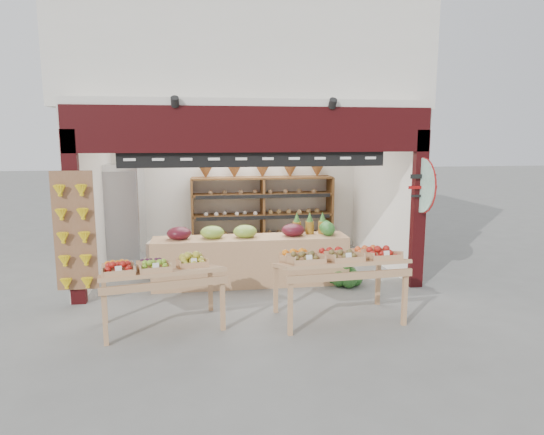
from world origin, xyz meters
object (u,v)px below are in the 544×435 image
(cardboard_stack, at_px, (170,264))
(display_table_right, at_px, (339,260))
(watermelon_pile, at_px, (343,275))
(mid_counter, at_px, (250,258))
(back_shelving, at_px, (263,199))
(refrigerator, at_px, (123,213))
(display_table_left, at_px, (153,270))

(cardboard_stack, distance_m, display_table_right, 3.55)
(display_table_right, bearing_deg, cardboard_stack, 134.16)
(watermelon_pile, bearing_deg, display_table_right, -110.11)
(cardboard_stack, distance_m, mid_counter, 1.58)
(back_shelving, height_order, refrigerator, refrigerator)
(back_shelving, distance_m, watermelon_pile, 3.07)
(display_table_left, bearing_deg, display_table_right, -2.25)
(mid_counter, bearing_deg, watermelon_pile, -9.88)
(back_shelving, distance_m, mid_counter, 2.59)
(cardboard_stack, bearing_deg, display_table_right, -45.84)
(display_table_right, bearing_deg, display_table_left, 177.75)
(display_table_left, bearing_deg, cardboard_stack, 87.84)
(refrigerator, distance_m, mid_counter, 3.11)
(refrigerator, bearing_deg, back_shelving, 13.49)
(refrigerator, distance_m, cardboard_stack, 1.74)
(back_shelving, bearing_deg, cardboard_stack, -138.59)
(mid_counter, distance_m, display_table_right, 2.12)
(mid_counter, bearing_deg, cardboard_stack, 153.28)
(cardboard_stack, relative_size, display_table_right, 0.58)
(cardboard_stack, distance_m, watermelon_pile, 3.15)
(refrigerator, bearing_deg, display_table_right, -43.72)
(back_shelving, relative_size, cardboard_stack, 3.07)
(back_shelving, xyz_separation_m, cardboard_stack, (-1.95, -1.72, -0.95))
(display_table_left, distance_m, display_table_right, 2.53)
(mid_counter, distance_m, watermelon_pile, 1.65)
(cardboard_stack, bearing_deg, watermelon_pile, -18.15)
(display_table_right, distance_m, watermelon_pile, 1.77)
(back_shelving, height_order, mid_counter, back_shelving)
(mid_counter, height_order, watermelon_pile, mid_counter)
(refrigerator, relative_size, mid_counter, 0.60)
(cardboard_stack, xyz_separation_m, display_table_right, (2.44, -2.51, 0.62))
(cardboard_stack, relative_size, mid_counter, 0.30)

